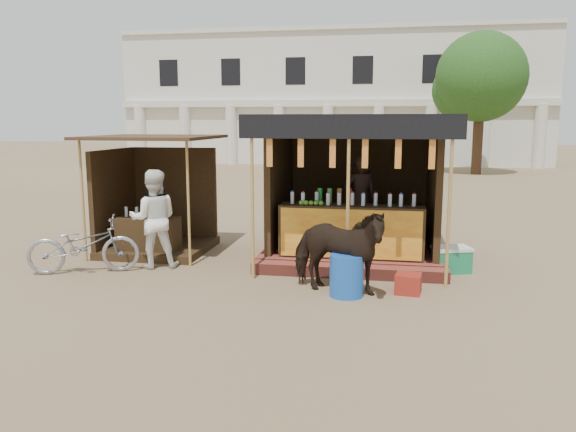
% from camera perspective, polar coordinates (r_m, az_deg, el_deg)
% --- Properties ---
extents(ground, '(120.00, 120.00, 0.00)m').
position_cam_1_polar(ground, '(8.14, -2.01, -9.54)').
color(ground, '#846B4C').
rests_on(ground, ground).
extents(main_stall, '(3.60, 3.61, 2.78)m').
position_cam_1_polar(main_stall, '(11.02, 6.78, 1.00)').
color(main_stall, brown).
rests_on(main_stall, ground).
extents(secondary_stall, '(2.40, 2.40, 2.38)m').
position_cam_1_polar(secondary_stall, '(11.91, -13.75, 0.57)').
color(secondary_stall, '#362613').
rests_on(secondary_stall, ground).
extents(cow, '(1.78, 1.21, 1.38)m').
position_cam_1_polar(cow, '(8.72, 5.04, -3.55)').
color(cow, black).
rests_on(cow, ground).
extents(motorbike, '(2.02, 1.30, 1.00)m').
position_cam_1_polar(motorbike, '(10.58, -20.07, -2.79)').
color(motorbike, '#96969E').
rests_on(motorbike, ground).
extents(bystander, '(1.06, 0.94, 1.81)m').
position_cam_1_polar(bystander, '(10.54, -13.49, -0.29)').
color(bystander, white).
rests_on(bystander, ground).
extents(blue_barrel, '(0.68, 0.68, 0.65)m').
position_cam_1_polar(blue_barrel, '(8.72, 5.97, -6.03)').
color(blue_barrel, blue).
rests_on(blue_barrel, ground).
extents(red_crate, '(0.44, 0.43, 0.31)m').
position_cam_1_polar(red_crate, '(9.06, 12.12, -6.73)').
color(red_crate, maroon).
rests_on(red_crate, ground).
extents(cooler, '(0.75, 0.62, 0.46)m').
position_cam_1_polar(cooler, '(10.47, 16.24, -4.23)').
color(cooler, '#1C804F').
rests_on(cooler, ground).
extents(background_building, '(26.00, 7.45, 8.18)m').
position_cam_1_polar(background_building, '(37.66, 4.69, 11.62)').
color(background_building, silver).
rests_on(background_building, ground).
extents(tree, '(4.50, 4.40, 7.00)m').
position_cam_1_polar(tree, '(30.01, 18.60, 12.92)').
color(tree, '#382314').
rests_on(tree, ground).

